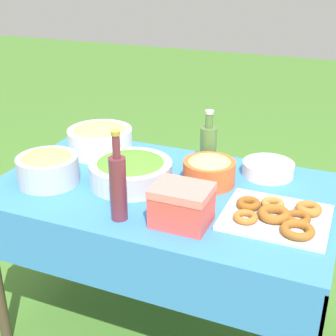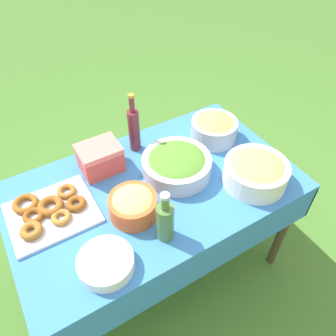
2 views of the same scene
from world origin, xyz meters
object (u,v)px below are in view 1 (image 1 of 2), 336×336
pasta_bowl (209,170)px  donut_platter (278,216)px  plate_stack (268,169)px  bread_bowl (100,138)px  salad_bowl (131,170)px  cooler_box (182,205)px  olive_oil_bottle (208,145)px  fruit_bowl (48,167)px  wine_bottle (118,186)px

pasta_bowl → donut_platter: pasta_bowl is taller
pasta_bowl → plate_stack: pasta_bowl is taller
pasta_bowl → bread_bowl: size_ratio=0.71×
salad_bowl → cooler_box: (-0.32, 0.23, 0.01)m
olive_oil_bottle → bread_bowl: 0.55m
donut_platter → fruit_bowl: bearing=3.4°
bread_bowl → cooler_box: bearing=142.1°
salad_bowl → fruit_bowl: (0.33, 0.13, 0.01)m
salad_bowl → pasta_bowl: pasta_bowl is taller
plate_stack → wine_bottle: size_ratio=0.66×
salad_bowl → fruit_bowl: 0.35m
plate_stack → bread_bowl: 0.83m
pasta_bowl → olive_oil_bottle: olive_oil_bottle is taller
donut_platter → olive_oil_bottle: size_ratio=1.44×
salad_bowl → pasta_bowl: 0.33m
donut_platter → olive_oil_bottle: olive_oil_bottle is taller
salad_bowl → wine_bottle: (-0.09, 0.28, 0.08)m
plate_stack → fruit_bowl: (0.85, 0.44, 0.04)m
plate_stack → olive_oil_bottle: size_ratio=0.85×
salad_bowl → donut_platter: bearing=173.7°
salad_bowl → donut_platter: salad_bowl is taller
pasta_bowl → donut_platter: (-0.33, 0.20, -0.04)m
pasta_bowl → fruit_bowl: fruit_bowl is taller
pasta_bowl → olive_oil_bottle: 0.19m
cooler_box → fruit_bowl: bearing=-8.5°
olive_oil_bottle → wine_bottle: 0.60m
plate_stack → bread_bowl: bearing=3.8°
donut_platter → fruit_bowl: fruit_bowl is taller
salad_bowl → donut_platter: size_ratio=0.92×
cooler_box → pasta_bowl: bearing=-88.2°
salad_bowl → fruit_bowl: fruit_bowl is taller
pasta_bowl → fruit_bowl: 0.69m
pasta_bowl → fruit_bowl: size_ratio=0.85×
salad_bowl → wine_bottle: bearing=108.5°
bread_bowl → wine_bottle: bearing=126.1°
bread_bowl → cooler_box: (-0.62, 0.48, 0.00)m
plate_stack → fruit_bowl: bearing=27.2°
salad_bowl → fruit_bowl: bearing=21.3°
donut_platter → bread_bowl: (0.94, -0.33, 0.05)m
salad_bowl → bread_bowl: (0.30, -0.26, 0.01)m
salad_bowl → plate_stack: (-0.52, -0.31, -0.03)m
plate_stack → cooler_box: bearing=69.1°
olive_oil_bottle → plate_stack: bearing=-178.2°
fruit_bowl → cooler_box: cooler_box is taller
olive_oil_bottle → fruit_bowl: olive_oil_bottle is taller
donut_platter → olive_oil_bottle: (0.40, -0.37, 0.09)m
fruit_bowl → cooler_box: size_ratio=1.26×
donut_platter → olive_oil_bottle: 0.55m
pasta_bowl → cooler_box: size_ratio=1.07×
salad_bowl → olive_oil_bottle: (-0.25, -0.30, 0.04)m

